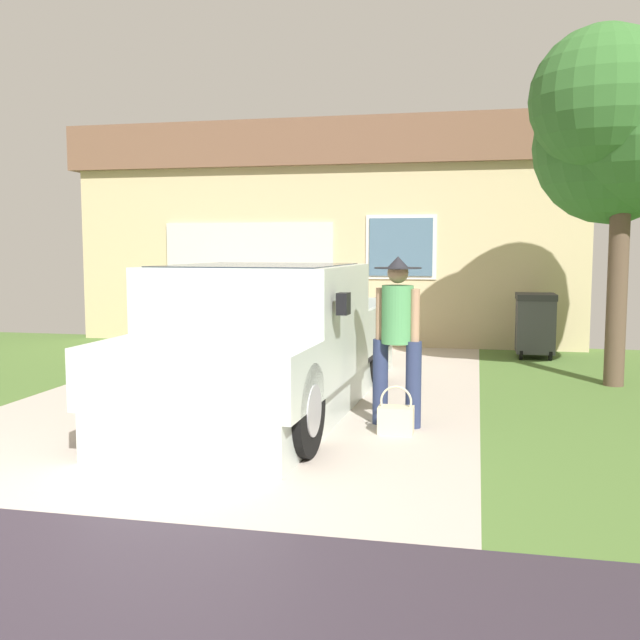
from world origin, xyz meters
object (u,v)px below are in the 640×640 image
Objects in this scene: front_yard_tree at (624,126)px; handbag at (396,418)px; person_with_hat at (397,332)px; house_with_garage at (351,235)px; wheeled_trash_bin at (535,323)px; pickup_truck at (266,346)px.

handbag is at bearing -128.69° from front_yard_tree.
house_with_garage is (-2.03, 9.04, 1.10)m from person_with_hat.
person_with_hat is at bearing -108.89° from wheeled_trash_bin.
front_yard_tree is at bearing -68.51° from wheeled_trash_bin.
house_with_garage is at bearing 102.41° from handbag.
pickup_truck is at bearing 155.19° from handbag.
house_with_garage is at bearing -61.99° from person_with_hat.
front_yard_tree is 3.53m from wheeled_trash_bin.
handbag is at bearing 110.74° from person_with_hat.
pickup_truck is 5.49m from wheeled_trash_bin.
pickup_truck is at bearing 1.10° from person_with_hat.
pickup_truck is at bearing -86.13° from house_with_garage.
pickup_truck is at bearing -148.61° from front_yard_tree.
handbag is 5.03m from front_yard_tree.
pickup_truck is 1.71m from handbag.
handbag is at bearing -107.52° from wheeled_trash_bin.
person_with_hat is at bearing -77.35° from house_with_garage.
pickup_truck is 1.23× the size of front_yard_tree.
person_with_hat is at bearing 95.38° from handbag.
wheeled_trash_bin is at bearing 111.49° from front_yard_tree.
wheeled_trash_bin is (3.70, -4.16, -1.48)m from house_with_garage.
house_with_garage is 7.83m from front_yard_tree.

